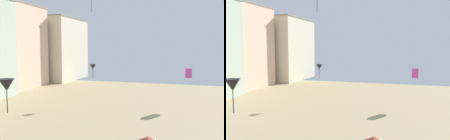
# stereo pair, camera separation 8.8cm
# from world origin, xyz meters

# --- Properties ---
(boardwalk_hotel_mid) EXTENTS (10.85, 12.37, 19.21)m
(boardwalk_hotel_mid) POSITION_xyz_m (-30.13, 44.75, 9.61)
(boardwalk_hotel_mid) COLOR beige
(boardwalk_hotel_mid) RESTS_ON ground
(boardwalk_hotel_far) EXTENTS (17.06, 17.66, 17.92)m
(boardwalk_hotel_far) POSITION_xyz_m (-30.13, 60.99, 8.97)
(boardwalk_hotel_far) COLOR beige
(boardwalk_hotel_far) RESTS_ON ground
(kite_magenta_box) EXTENTS (0.96, 0.96, 1.51)m
(kite_magenta_box) POSITION_xyz_m (9.26, 36.90, 5.33)
(kite_magenta_box) COLOR #DB3D9E
(kite_black_delta) EXTENTS (1.04, 1.04, 2.37)m
(kite_black_delta) POSITION_xyz_m (-6.23, 34.62, 6.16)
(kite_black_delta) COLOR black
(kite_black_delta_2) EXTENTS (1.25, 1.25, 2.84)m
(kite_black_delta_2) POSITION_xyz_m (-5.29, 13.00, 6.33)
(kite_black_delta_2) COLOR black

